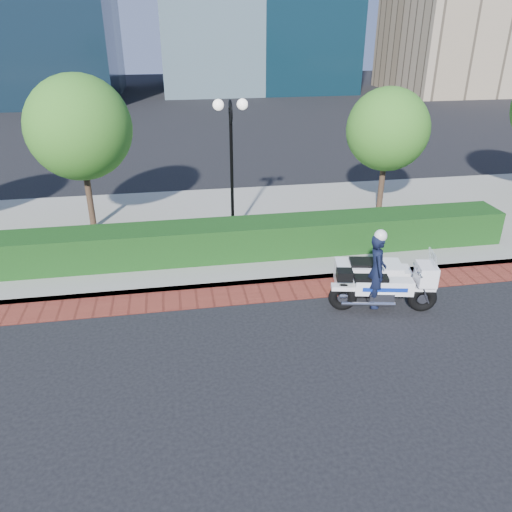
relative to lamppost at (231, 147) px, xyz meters
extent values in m
plane|color=black|center=(-1.00, -5.20, -2.96)|extent=(120.00, 120.00, 0.00)
cube|color=maroon|center=(-1.00, -3.70, -2.95)|extent=(60.00, 1.00, 0.01)
cube|color=gray|center=(-1.00, 0.80, -2.88)|extent=(60.00, 8.00, 0.15)
cube|color=black|center=(-1.00, -1.60, -2.31)|extent=(18.00, 1.20, 1.00)
cylinder|color=black|center=(0.00, 0.00, -2.66)|extent=(0.30, 0.30, 0.30)
cylinder|color=black|center=(0.00, 0.00, -0.81)|extent=(0.10, 0.10, 3.70)
cylinder|color=black|center=(0.00, 0.00, 1.04)|extent=(0.04, 0.70, 0.70)
sphere|color=white|center=(-0.35, 0.00, 1.24)|extent=(0.32, 0.32, 0.32)
sphere|color=white|center=(0.35, 0.00, 1.24)|extent=(0.32, 0.32, 0.32)
cylinder|color=#332319|center=(-4.50, 1.30, -1.72)|extent=(0.20, 0.20, 2.17)
sphere|color=#34731C|center=(-4.50, 1.30, 0.48)|extent=(3.20, 3.20, 3.20)
cylinder|color=#332319|center=(5.50, 1.30, -1.85)|extent=(0.20, 0.20, 1.92)
sphere|color=#34731C|center=(5.50, 1.30, 0.10)|extent=(2.80, 2.80, 2.80)
torus|color=black|center=(2.05, -4.82, -2.61)|extent=(0.73, 0.35, 0.70)
torus|color=black|center=(3.93, -5.20, -2.61)|extent=(0.73, 0.35, 0.70)
cube|color=white|center=(2.99, -5.01, -2.30)|extent=(1.42, 0.61, 0.36)
cube|color=silver|center=(2.94, -5.00, -2.56)|extent=(0.66, 0.53, 0.30)
cube|color=white|center=(3.93, -5.20, -1.95)|extent=(0.53, 0.66, 0.48)
cube|color=silver|center=(4.03, -5.22, -1.58)|extent=(0.23, 0.55, 0.42)
cube|color=black|center=(2.68, -4.95, -2.09)|extent=(0.84, 0.47, 0.11)
cube|color=black|center=(2.05, -4.82, -2.00)|extent=(0.43, 0.41, 0.23)
cube|color=white|center=(2.96, -4.09, -2.43)|extent=(1.76, 1.05, 0.58)
cube|color=black|center=(2.86, -4.06, -2.11)|extent=(0.83, 0.67, 0.08)
torus|color=black|center=(2.96, -3.57, -2.69)|extent=(0.55, 0.27, 0.53)
imported|color=black|center=(2.78, -4.97, -1.88)|extent=(0.56, 0.74, 1.83)
sphere|color=white|center=(2.78, -4.97, -0.99)|extent=(0.30, 0.30, 0.30)
camera|label=1|loc=(-1.78, -14.78, 3.47)|focal=35.00mm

